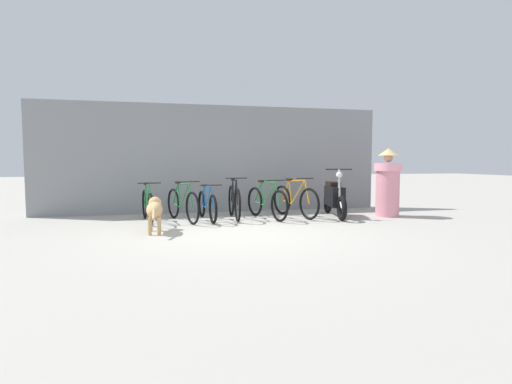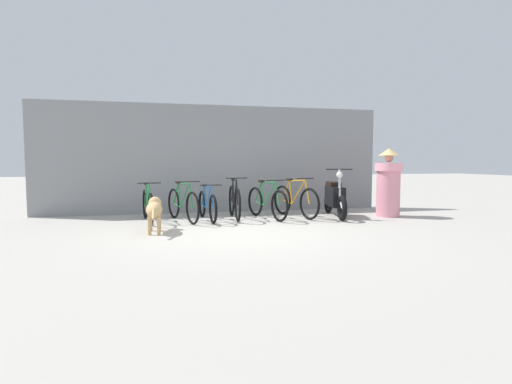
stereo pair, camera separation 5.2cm
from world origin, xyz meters
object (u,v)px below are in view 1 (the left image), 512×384
(bicycle_3, at_px, (234,202))
(stray_dog, at_px, (155,209))
(bicycle_4, at_px, (266,203))
(person_in_robes, at_px, (388,183))
(bicycle_2, at_px, (207,205))
(bicycle_5, at_px, (295,201))
(bicycle_1, at_px, (182,204))
(bicycle_0, at_px, (147,205))
(motorcycle, at_px, (334,198))

(bicycle_3, distance_m, stray_dog, 2.17)
(bicycle_3, height_order, bicycle_4, bicycle_3)
(bicycle_3, height_order, person_in_robes, person_in_robes)
(bicycle_2, distance_m, bicycle_4, 1.31)
(bicycle_4, relative_size, bicycle_5, 1.01)
(bicycle_1, bearing_deg, bicycle_2, 74.74)
(bicycle_0, bearing_deg, motorcycle, 78.72)
(bicycle_3, relative_size, stray_dog, 1.41)
(person_in_robes, bearing_deg, bicycle_5, 1.51)
(bicycle_3, bearing_deg, bicycle_2, -78.66)
(motorcycle, bearing_deg, bicycle_0, -81.72)
(bicycle_5, distance_m, stray_dog, 3.35)
(bicycle_0, bearing_deg, person_in_robes, 76.98)
(bicycle_2, height_order, bicycle_3, bicycle_3)
(bicycle_2, bearing_deg, bicycle_5, 84.95)
(bicycle_5, bearing_deg, bicycle_0, -107.09)
(bicycle_4, height_order, person_in_robes, person_in_robes)
(bicycle_5, bearing_deg, bicycle_3, -109.37)
(bicycle_3, distance_m, bicycle_5, 1.40)
(motorcycle, bearing_deg, bicycle_4, -81.70)
(bicycle_1, distance_m, person_in_robes, 4.67)
(bicycle_1, bearing_deg, stray_dog, -42.44)
(bicycle_5, height_order, motorcycle, motorcycle)
(bicycle_4, height_order, stray_dog, bicycle_4)
(bicycle_2, bearing_deg, bicycle_4, 80.92)
(motorcycle, bearing_deg, bicycle_1, -80.93)
(bicycle_0, distance_m, bicycle_5, 3.25)
(bicycle_3, xyz_separation_m, person_in_robes, (3.50, -0.47, 0.40))
(stray_dog, bearing_deg, bicycle_0, 7.90)
(bicycle_1, distance_m, stray_dog, 1.35)
(person_in_robes, bearing_deg, stray_dog, 22.08)
(bicycle_1, xyz_separation_m, bicycle_5, (2.53, 0.06, 0.01))
(bicycle_4, height_order, motorcycle, motorcycle)
(bicycle_1, height_order, bicycle_4, bicycle_4)
(bicycle_1, xyz_separation_m, motorcycle, (3.42, -0.12, 0.08))
(bicycle_3, distance_m, bicycle_4, 0.71)
(bicycle_3, bearing_deg, bicycle_1, -81.51)
(bicycle_0, distance_m, bicycle_4, 2.55)
(bicycle_1, relative_size, person_in_robes, 1.07)
(bicycle_1, height_order, person_in_robes, person_in_robes)
(bicycle_5, bearing_deg, motorcycle, 61.77)
(bicycle_0, distance_m, bicycle_1, 0.72)
(bicycle_0, bearing_deg, bicycle_4, 78.70)
(bicycle_1, bearing_deg, bicycle_0, -114.72)
(bicycle_0, relative_size, bicycle_3, 1.00)
(bicycle_2, bearing_deg, bicycle_0, -98.59)
(bicycle_1, relative_size, stray_dog, 1.42)
(bicycle_2, distance_m, bicycle_5, 2.01)
(bicycle_0, xyz_separation_m, bicycle_1, (0.72, -0.08, 0.01))
(bicycle_2, relative_size, bicycle_5, 1.00)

